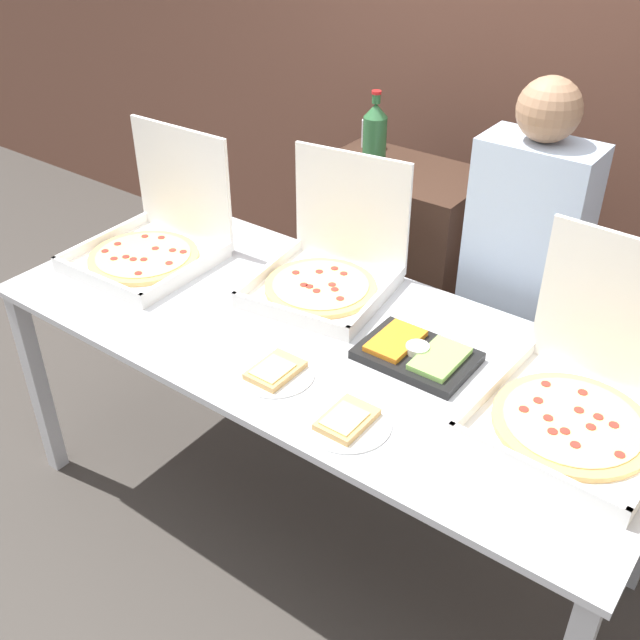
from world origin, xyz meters
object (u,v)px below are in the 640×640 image
Objects in this scene: paper_plate_front_right at (275,371)px; soda_can_silver at (369,133)px; veggie_tray at (417,354)px; pizza_box_near_right at (585,396)px; pizza_box_near_left at (328,267)px; pizza_box_far_right at (153,238)px; paper_plate_front_left at (347,421)px; person_guest_plaid at (518,290)px; soda_bottle at (375,136)px.

soda_can_silver is (-0.56, 1.35, 0.24)m from paper_plate_front_right.
paper_plate_front_right is at bearing -133.57° from veggie_tray.
pizza_box_near_right is 1.01m from pizza_box_near_left.
pizza_box_near_right is 1.67m from pizza_box_far_right.
paper_plate_front_left is (0.48, -0.57, -0.07)m from pizza_box_near_left.
veggie_tray is at bearing 84.54° from person_guest_plaid.
paper_plate_front_right is at bearing -79.25° from pizza_box_near_left.
paper_plate_front_right is 1.03m from person_guest_plaid.
pizza_box_far_right is 1.00m from soda_bottle.
veggie_tray is (1.15, 0.03, -0.06)m from pizza_box_far_right.
pizza_box_far_right is 1.15m from veggie_tray.
veggie_tray is 2.85× the size of soda_can_silver.
pizza_box_near_right reaches higher than pizza_box_near_left.
soda_bottle is (-1.23, 0.80, 0.25)m from pizza_box_near_right.
person_guest_plaid reaches higher than pizza_box_near_right.
soda_bottle is (-0.23, 0.63, 0.26)m from pizza_box_near_left.
paper_plate_front_left is (-0.52, -0.41, -0.07)m from pizza_box_near_right.
veggie_tray is (0.31, 0.32, 0.01)m from paper_plate_front_right.
pizza_box_far_right is 1.20m from paper_plate_front_left.
pizza_box_near_left is at bearing 39.27° from person_guest_plaid.
pizza_box_near_right is 1.00× the size of pizza_box_near_left.
paper_plate_front_right is at bearing -67.46° from soda_can_silver.
paper_plate_front_right is 1.95× the size of soda_can_silver.
pizza_box_near_right is 4.29× the size of soda_can_silver.
soda_bottle is at bearing 130.64° from veggie_tray.
soda_bottle is 0.20× the size of person_guest_plaid.
pizza_box_near_left is 0.75m from paper_plate_front_left.
pizza_box_near_right reaches higher than soda_can_silver.
veggie_tray is at bearing -29.97° from pizza_box_near_left.
pizza_box_near_left is at bearing 16.61° from pizza_box_far_right.
soda_bottle is 0.27m from soda_can_silver.
person_guest_plaid reaches higher than veggie_tray.
pizza_box_near_left is at bearing 158.12° from veggie_tray.
person_guest_plaid is (0.06, 0.64, -0.06)m from veggie_tray.
paper_plate_front_right is 1.26m from soda_bottle.
pizza_box_near_left reaches higher than veggie_tray.
pizza_box_near_right is 0.77m from person_guest_plaid.
paper_plate_front_right is (0.84, -0.30, -0.07)m from pizza_box_far_right.
soda_can_silver is at bearing 121.60° from paper_plate_front_left.
person_guest_plaid is at bearing -22.60° from soda_can_silver.
veggie_tray is at bearing 89.46° from paper_plate_front_left.
veggie_tray is (0.00, 0.38, 0.01)m from paper_plate_front_left.
person_guest_plaid is (0.55, 0.45, -0.11)m from pizza_box_near_left.
paper_plate_front_left is at bearing -59.61° from soda_bottle.
soda_bottle reaches higher than pizza_box_near_left.
veggie_tray is at bearing -0.44° from pizza_box_far_right.
pizza_box_near_right is at bearing 3.25° from veggie_tray.
pizza_box_near_left is 4.27× the size of soda_can_silver.
soda_bottle is at bearing 120.39° from paper_plate_front_left.
pizza_box_near_right is 1.06× the size of pizza_box_far_right.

